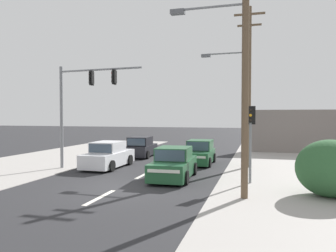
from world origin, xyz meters
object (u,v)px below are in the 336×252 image
(traffic_signal_mast, at_px, (80,98))
(hatchback_crossing_left, at_px, (141,148))
(hatchback_oncoming_near, at_px, (200,153))
(sedan_receding_far, at_px, (108,156))
(utility_pole_midground_right, at_px, (247,82))
(pedestal_signal_right_kerb, at_px, (250,131))
(sedan_oncoming_mid, at_px, (174,164))
(utility_pole_foreground_right, at_px, (242,54))

(traffic_signal_mast, height_order, hatchback_crossing_left, traffic_signal_mast)
(hatchback_oncoming_near, bearing_deg, sedan_receding_far, -150.23)
(utility_pole_midground_right, xyz_separation_m, hatchback_crossing_left, (-7.83, 3.03, -4.45))
(hatchback_oncoming_near, bearing_deg, pedestal_signal_right_kerb, -58.50)
(sedan_receding_far, height_order, sedan_oncoming_mid, same)
(traffic_signal_mast, bearing_deg, utility_pole_midground_right, 19.65)
(sedan_receding_far, distance_m, hatchback_oncoming_near, 5.81)
(traffic_signal_mast, xyz_separation_m, sedan_receding_far, (1.26, 1.03, -3.44))
(traffic_signal_mast, bearing_deg, hatchback_crossing_left, 77.49)
(traffic_signal_mast, relative_size, hatchback_oncoming_near, 1.64)
(traffic_signal_mast, distance_m, hatchback_crossing_left, 7.34)
(utility_pole_foreground_right, distance_m, hatchback_oncoming_near, 9.95)
(pedestal_signal_right_kerb, height_order, hatchback_crossing_left, pedestal_signal_right_kerb)
(utility_pole_foreground_right, relative_size, traffic_signal_mast, 1.68)
(utility_pole_foreground_right, relative_size, sedan_oncoming_mid, 2.34)
(utility_pole_foreground_right, distance_m, utility_pole_midground_right, 7.62)
(traffic_signal_mast, xyz_separation_m, hatchback_crossing_left, (1.40, 6.33, -3.44))
(utility_pole_midground_right, bearing_deg, hatchback_crossing_left, 158.84)
(pedestal_signal_right_kerb, xyz_separation_m, hatchback_oncoming_near, (-3.28, 5.36, -1.71))
(utility_pole_midground_right, height_order, traffic_signal_mast, utility_pole_midground_right)
(utility_pole_foreground_right, xyz_separation_m, pedestal_signal_right_kerb, (0.27, 2.88, -2.98))
(utility_pole_foreground_right, relative_size, hatchback_oncoming_near, 2.76)
(traffic_signal_mast, xyz_separation_m, sedan_oncoming_mid, (5.91, -1.24, -3.44))
(sedan_oncoming_mid, height_order, hatchback_crossing_left, sedan_oncoming_mid)
(utility_pole_midground_right, bearing_deg, utility_pole_foreground_right, -89.33)
(pedestal_signal_right_kerb, bearing_deg, hatchback_oncoming_near, 121.50)
(hatchback_crossing_left, bearing_deg, traffic_signal_mast, -102.51)
(pedestal_signal_right_kerb, height_order, sedan_receding_far, pedestal_signal_right_kerb)
(hatchback_oncoming_near, bearing_deg, utility_pole_foreground_right, -69.88)
(utility_pole_foreground_right, xyz_separation_m, sedan_oncoming_mid, (-3.41, 3.08, -4.70))
(utility_pole_midground_right, height_order, hatchback_crossing_left, utility_pole_midground_right)
(sedan_oncoming_mid, distance_m, hatchback_crossing_left, 8.81)
(utility_pole_midground_right, bearing_deg, hatchback_oncoming_near, 168.07)
(hatchback_oncoming_near, xyz_separation_m, hatchback_crossing_left, (-4.90, 2.41, 0.00))
(utility_pole_foreground_right, xyz_separation_m, sedan_receding_far, (-8.06, 5.35, -4.70))
(utility_pole_foreground_right, xyz_separation_m, traffic_signal_mast, (-9.32, 4.32, -1.25))
(utility_pole_foreground_right, height_order, sedan_oncoming_mid, utility_pole_foreground_right)
(utility_pole_foreground_right, height_order, hatchback_crossing_left, utility_pole_foreground_right)
(utility_pole_midground_right, height_order, hatchback_oncoming_near, utility_pole_midground_right)
(utility_pole_midground_right, xyz_separation_m, pedestal_signal_right_kerb, (0.36, -4.74, -2.73))
(utility_pole_midground_right, relative_size, sedan_oncoming_mid, 2.23)
(sedan_receding_far, bearing_deg, utility_pole_foreground_right, -33.58)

